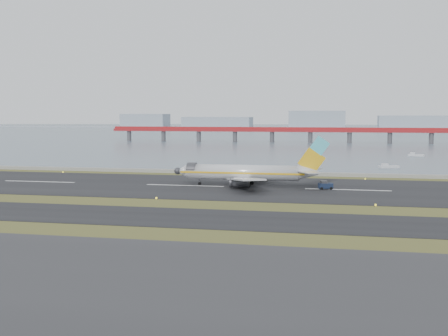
{
  "coord_description": "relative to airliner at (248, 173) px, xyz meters",
  "views": [
    {
      "loc": [
        37.74,
        -104.88,
        18.01
      ],
      "look_at": [
        11.67,
        22.0,
        5.5
      ],
      "focal_mm": 45.0,
      "sensor_mm": 36.0,
      "label": 1
    }
  ],
  "objects": [
    {
      "name": "pushback_tug",
      "position": [
        18.92,
        -2.01,
        -2.43
      ],
      "size": [
        3.66,
        2.66,
        2.11
      ],
      "rotation": [
        0.0,
        0.0,
        0.26
      ],
      "color": "#141F38",
      "rests_on": "ground"
    },
    {
      "name": "airliner",
      "position": [
        0.0,
        0.0,
        0.0
      ],
      "size": [
        38.52,
        32.89,
        12.8
      ],
      "color": "silver",
      "rests_on": "ground"
    },
    {
      "name": "ground",
      "position": [
        -15.8,
        -32.11,
        -3.46
      ],
      "size": [
        1000.0,
        1000.0,
        0.0
      ],
      "primitive_type": "plane",
      "color": "#324418",
      "rests_on": "ground"
    },
    {
      "name": "bay_water",
      "position": [
        -15.8,
        427.89,
        -3.46
      ],
      "size": [
        1400.0,
        800.0,
        1.3
      ],
      "primitive_type": "cube",
      "color": "#4C606D",
      "rests_on": "ground"
    },
    {
      "name": "taxiway_strip",
      "position": [
        -15.8,
        -44.11,
        -3.41
      ],
      "size": [
        1000.0,
        18.0,
        0.1
      ],
      "primitive_type": "cube",
      "color": "black",
      "rests_on": "ground"
    },
    {
      "name": "far_shoreline",
      "position": [
        -2.17,
        587.89,
        2.61
      ],
      "size": [
        1400.0,
        80.0,
        60.5
      ],
      "color": "#95A1B0",
      "rests_on": "ground"
    },
    {
      "name": "seawall",
      "position": [
        -15.8,
        27.89,
        -2.96
      ],
      "size": [
        1000.0,
        2.5,
        1.0
      ],
      "primitive_type": "cube",
      "color": "gray",
      "rests_on": "ground"
    },
    {
      "name": "workboat_far",
      "position": [
        54.12,
        113.66,
        -2.95
      ],
      "size": [
        6.96,
        3.5,
        1.62
      ],
      "rotation": [
        0.0,
        0.0,
        -0.22
      ],
      "color": "silver",
      "rests_on": "ground"
    },
    {
      "name": "runway_strip",
      "position": [
        -15.8,
        -2.11,
        -3.41
      ],
      "size": [
        1000.0,
        45.0,
        0.1
      ],
      "primitive_type": "cube",
      "color": "black",
      "rests_on": "ground"
    },
    {
      "name": "red_pier",
      "position": [
        4.2,
        217.89,
        3.82
      ],
      "size": [
        260.0,
        5.0,
        10.2
      ],
      "color": "maroon",
      "rests_on": "ground"
    },
    {
      "name": "workboat_near",
      "position": [
        38.17,
        56.2,
        -2.94
      ],
      "size": [
        7.01,
        4.29,
        1.63
      ],
      "rotation": [
        0.0,
        0.0,
        0.35
      ],
      "color": "silver",
      "rests_on": "ground"
    }
  ]
}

